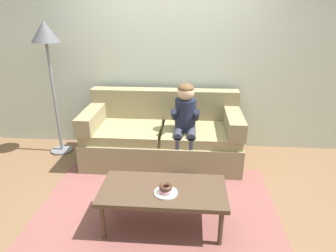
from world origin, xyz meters
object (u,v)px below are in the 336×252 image
coffee_table (163,192)px  floor_lamp (47,45)px  couch (163,137)px  person_child (185,119)px  donut (166,190)px  toy_controller (114,187)px

coffee_table → floor_lamp: bearing=137.9°
couch → person_child: size_ratio=1.83×
coffee_table → donut: donut is taller
donut → toy_controller: size_ratio=0.53×
couch → toy_controller: size_ratio=8.93×
person_child → floor_lamp: bearing=169.6°
couch → toy_controller: couch is taller
coffee_table → donut: (0.03, -0.07, 0.07)m
couch → floor_lamp: (-1.48, 0.12, 1.17)m
toy_controller → donut: bearing=-74.2°
coffee_table → person_child: size_ratio=1.05×
couch → floor_lamp: 1.89m
donut → toy_controller: 0.99m
couch → person_child: (0.30, -0.20, 0.34)m
couch → donut: couch is taller
toy_controller → floor_lamp: 2.00m
toy_controller → floor_lamp: bearing=107.6°
couch → floor_lamp: size_ratio=1.12×
donut → floor_lamp: floor_lamp is taller
toy_controller → person_child: bearing=6.1°
coffee_table → floor_lamp: floor_lamp is taller
person_child → donut: 1.23m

